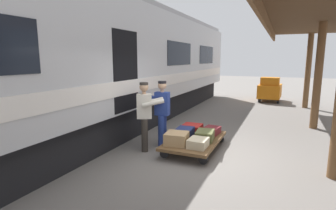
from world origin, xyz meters
The scene contains 12 objects.
ground_plane centered at (0.00, 0.00, 0.00)m, with size 60.00×60.00×0.00m, color slate.
train_car centered at (3.53, 0.00, 2.06)m, with size 3.02×21.31×4.00m.
luggage_cart centered at (0.36, -0.45, 0.24)m, with size 1.16×2.07×0.28m.
suitcase_olive_duffel centered at (0.10, -0.45, 0.40)m, with size 0.41×0.56×0.24m, color brown.
suitcase_maroon_trunk centered at (0.10, -1.02, 0.37)m, with size 0.38×0.61×0.18m, color maroon.
suitcase_navy_fabric centered at (0.62, -0.45, 0.41)m, with size 0.40×0.47×0.26m, color navy.
suitcase_cream_canvas centered at (0.10, 0.12, 0.38)m, with size 0.41×0.49×0.20m, color beige.
suitcase_red_plastic centered at (0.62, -1.02, 0.38)m, with size 0.51×0.52×0.21m, color #AD231E.
suitcase_tan_vintage centered at (0.62, 0.12, 0.42)m, with size 0.50×0.51×0.28m, color tan.
porter_in_overalls centered at (1.27, -0.44, 0.93)m, with size 0.69×0.47×1.70m.
porter_by_door centered at (1.48, 0.07, 0.93)m, with size 0.74×0.62×1.70m.
baggage_tug centered at (-0.95, -9.38, 0.63)m, with size 1.18×1.75×1.30m.
Camera 1 is at (-1.57, 5.66, 2.26)m, focal length 28.23 mm.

